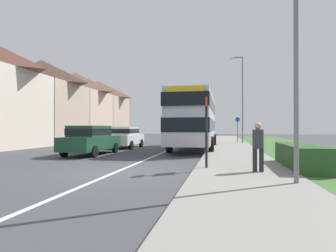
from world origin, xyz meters
name	(u,v)px	position (x,y,z in m)	size (l,w,h in m)	color
ground_plane	(117,172)	(0.00, 0.00, 0.00)	(120.00, 120.00, 0.00)	#424247
lane_marking_centre	(164,152)	(0.00, 8.00, 0.00)	(0.14, 60.00, 0.01)	silver
pavement_near_side	(235,155)	(4.20, 6.00, 0.06)	(3.20, 68.00, 0.12)	gray
grass_verge_seaward	(324,157)	(8.50, 6.00, 0.04)	(6.00, 68.00, 0.08)	#3D6B33
roadside_hedge	(301,157)	(6.30, 1.60, 0.45)	(1.10, 3.86, 0.90)	#2D5128
double_decker_bus	(195,119)	(1.66, 10.54, 2.14)	(2.80, 10.78, 3.70)	#BCBCC1
parked_car_dark_green	(91,139)	(-3.66, 5.47, 0.89)	(1.88, 4.57, 1.61)	#19472D
parked_car_white	(125,136)	(-3.61, 10.89, 0.87)	(1.95, 4.09, 1.58)	silver
pedestrian_at_stop	(258,145)	(4.65, 0.12, 0.98)	(0.34, 0.34, 1.67)	#23232D
bus_stop_sign	(206,127)	(3.00, 0.75, 1.54)	(0.09, 0.52, 2.60)	black
cycle_route_sign	(238,129)	(4.99, 18.52, 1.43)	(0.44, 0.08, 2.52)	slate
street_lamp_near	(292,6)	(5.27, -1.56, 4.58)	(1.14, 0.20, 8.05)	slate
street_lamp_mid	(241,94)	(5.27, 17.34, 4.56)	(1.14, 0.20, 8.00)	slate
house_terrace_far_side	(60,104)	(-13.58, 18.24, 4.02)	(7.00, 25.29, 8.04)	beige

